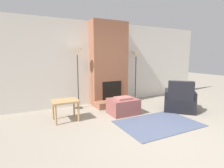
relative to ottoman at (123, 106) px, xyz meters
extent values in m
plane|color=gray|center=(0.12, -1.55, -0.21)|extent=(24.00, 24.00, 0.00)
cube|color=silver|center=(0.12, 1.36, 1.09)|extent=(7.84, 0.06, 2.60)
cube|color=#935B42|center=(0.12, 1.12, 1.09)|extent=(1.17, 0.43, 2.60)
cube|color=#935B42|center=(0.12, 0.72, -0.12)|extent=(1.17, 0.37, 0.19)
cube|color=black|center=(0.12, 0.90, 0.26)|extent=(0.65, 0.02, 0.57)
cube|color=#8C4C47|center=(0.00, 0.00, -0.01)|extent=(0.75, 0.60, 0.41)
cube|color=#A56660|center=(0.00, 0.00, 0.22)|extent=(0.41, 0.33, 0.05)
cube|color=black|center=(1.60, -0.44, -0.03)|extent=(1.14, 1.14, 0.37)
cube|color=black|center=(1.39, -0.66, 0.23)|extent=(0.60, 0.60, 0.88)
cube|color=black|center=(1.83, -0.67, 0.07)|extent=(0.62, 0.63, 0.57)
cube|color=black|center=(1.37, -0.21, 0.07)|extent=(0.62, 0.63, 0.57)
cube|color=tan|center=(-1.48, 0.19, 0.27)|extent=(0.60, 0.49, 0.04)
cylinder|color=tan|center=(-1.74, -0.02, 0.02)|extent=(0.04, 0.04, 0.46)
cylinder|color=tan|center=(-1.22, -0.02, 0.02)|extent=(0.04, 0.04, 0.46)
cylinder|color=tan|center=(-1.74, 0.39, 0.02)|extent=(0.04, 0.04, 0.46)
cylinder|color=tan|center=(-1.22, 0.39, 0.02)|extent=(0.04, 0.04, 0.46)
cylinder|color=#333333|center=(-0.92, 1.04, -0.20)|extent=(0.24, 0.24, 0.02)
cylinder|color=#333333|center=(-0.92, 1.04, 0.58)|extent=(0.03, 0.03, 1.56)
cone|color=silver|center=(-0.92, 1.04, 1.46)|extent=(0.34, 0.34, 0.19)
cylinder|color=#333333|center=(1.10, 1.04, -0.20)|extent=(0.24, 0.24, 0.02)
cylinder|color=#333333|center=(1.10, 1.04, 0.55)|extent=(0.03, 0.03, 1.50)
cone|color=silver|center=(1.10, 1.04, 1.39)|extent=(0.34, 0.34, 0.19)
cube|color=#4C5670|center=(0.35, -0.98, -0.21)|extent=(1.80, 1.23, 0.01)
camera|label=1|loc=(-2.30, -3.90, 1.31)|focal=28.00mm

